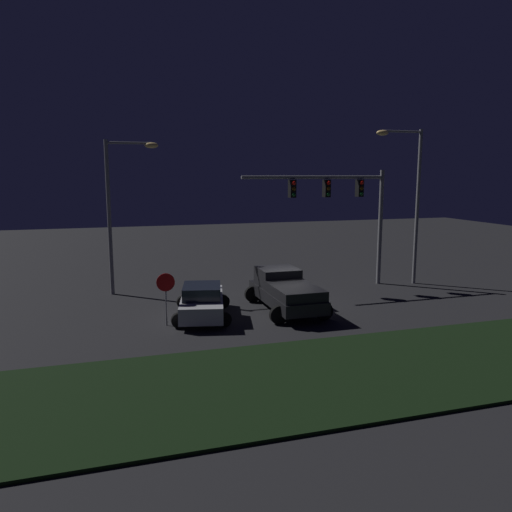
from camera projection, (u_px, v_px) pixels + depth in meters
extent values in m
plane|color=black|center=(285.00, 304.00, 24.49)|extent=(80.00, 80.00, 0.00)
cube|color=black|center=(379.00, 368.00, 16.17)|extent=(27.40, 6.40, 0.10)
cube|color=black|center=(286.00, 296.00, 23.17)|extent=(2.02, 5.41, 0.55)
cube|color=black|center=(278.00, 276.00, 24.18)|extent=(1.85, 1.91, 0.85)
cube|color=black|center=(278.00, 274.00, 24.16)|extent=(1.76, 1.53, 0.51)
cube|color=black|center=(295.00, 291.00, 22.07)|extent=(1.93, 3.03, 0.45)
cylinder|color=black|center=(253.00, 294.00, 24.76)|extent=(0.80, 0.22, 0.80)
cylinder|color=black|center=(292.00, 291.00, 25.35)|extent=(0.80, 0.22, 0.80)
cylinder|color=black|center=(279.00, 315.00, 21.09)|extent=(0.80, 0.22, 0.80)
cylinder|color=black|center=(324.00, 311.00, 21.68)|extent=(0.80, 0.22, 0.80)
cube|color=#B7B7BC|center=(202.00, 304.00, 22.06)|extent=(2.71, 4.69, 0.70)
cube|color=black|center=(202.00, 291.00, 21.71)|extent=(1.99, 2.30, 0.55)
cylinder|color=black|center=(183.00, 302.00, 23.51)|extent=(0.64, 0.22, 0.64)
cylinder|color=black|center=(223.00, 301.00, 23.65)|extent=(0.64, 0.22, 0.64)
cylinder|color=black|center=(179.00, 320.00, 20.56)|extent=(0.64, 0.22, 0.64)
cylinder|color=black|center=(224.00, 319.00, 20.71)|extent=(0.64, 0.22, 0.64)
cylinder|color=slate|center=(380.00, 228.00, 28.53)|extent=(0.24, 0.24, 6.50)
cylinder|color=slate|center=(315.00, 177.00, 26.89)|extent=(8.20, 0.18, 0.18)
cube|color=black|center=(360.00, 188.00, 27.77)|extent=(0.32, 0.44, 0.95)
sphere|color=red|center=(362.00, 183.00, 27.50)|extent=(0.22, 0.22, 0.22)
sphere|color=#59380A|center=(362.00, 188.00, 27.55)|extent=(0.22, 0.22, 0.22)
sphere|color=#0C4719|center=(361.00, 194.00, 27.60)|extent=(0.22, 0.22, 0.22)
cube|color=black|center=(327.00, 188.00, 27.19)|extent=(0.32, 0.44, 0.95)
sphere|color=red|center=(328.00, 183.00, 26.93)|extent=(0.22, 0.22, 0.22)
sphere|color=#59380A|center=(328.00, 188.00, 26.97)|extent=(0.22, 0.22, 0.22)
sphere|color=#0C4719|center=(328.00, 194.00, 27.02)|extent=(0.22, 0.22, 0.22)
cube|color=black|center=(292.00, 189.00, 26.61)|extent=(0.32, 0.44, 0.95)
sphere|color=red|center=(294.00, 183.00, 26.35)|extent=(0.22, 0.22, 0.22)
sphere|color=#59380A|center=(294.00, 189.00, 26.39)|extent=(0.22, 0.22, 0.22)
sphere|color=#0C4719|center=(294.00, 195.00, 26.44)|extent=(0.22, 0.22, 0.22)
cylinder|color=slate|center=(109.00, 219.00, 25.81)|extent=(0.20, 0.20, 7.98)
cylinder|color=slate|center=(129.00, 143.00, 25.53)|extent=(2.26, 0.12, 0.12)
ellipsoid|color=#F9CC72|center=(151.00, 145.00, 25.87)|extent=(0.70, 0.44, 0.30)
cylinder|color=slate|center=(417.00, 208.00, 28.42)|extent=(0.20, 0.20, 8.72)
cylinder|color=slate|center=(402.00, 131.00, 27.39)|extent=(2.43, 0.12, 0.12)
ellipsoid|color=#F9CC72|center=(382.00, 133.00, 27.06)|extent=(0.70, 0.44, 0.30)
cylinder|color=slate|center=(166.00, 300.00, 20.78)|extent=(0.07, 0.07, 2.20)
cylinder|color=#B20C0F|center=(166.00, 282.00, 20.63)|extent=(0.76, 0.03, 0.76)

